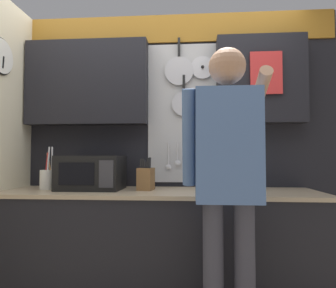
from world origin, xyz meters
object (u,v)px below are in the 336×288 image
(utensil_crock, at_px, (48,178))
(person, at_px, (228,168))
(knife_block, at_px, (146,178))
(microwave, at_px, (92,173))

(utensil_crock, relative_size, person, 0.19)
(person, bearing_deg, knife_block, 134.55)
(microwave, height_order, knife_block, microwave)
(microwave, distance_m, utensil_crock, 0.37)
(knife_block, height_order, person, person)
(microwave, distance_m, person, 1.18)
(microwave, xyz_separation_m, utensil_crock, (-0.37, 0.00, -0.05))
(knife_block, height_order, utensil_crock, utensil_crock)
(knife_block, xyz_separation_m, person, (0.58, -0.59, 0.11))
(knife_block, relative_size, person, 0.14)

